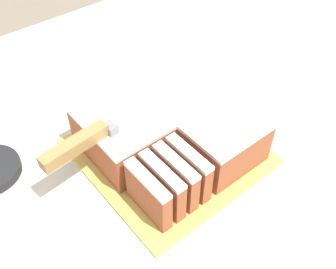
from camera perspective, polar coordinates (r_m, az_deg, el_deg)
The scene contains 4 objects.
countertop at distance 1.15m, azimuth 1.49°, elevation -16.13°, with size 1.40×1.10×0.95m.
cake_board at distance 0.72m, azimuth -0.00°, elevation -2.47°, with size 0.29×0.30×0.01m.
cake at distance 0.70m, azimuth 0.04°, elevation 0.47°, with size 0.25×0.26×0.08m.
knife at distance 0.63m, azimuth -11.09°, elevation -0.55°, with size 0.29×0.05×0.02m.
Camera 1 is at (-0.37, -0.41, 1.48)m, focal length 42.00 mm.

